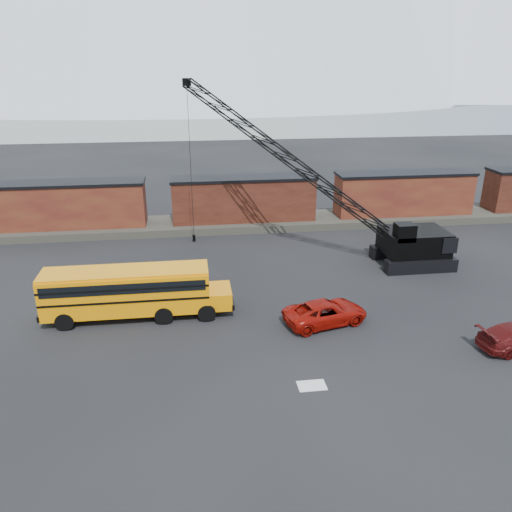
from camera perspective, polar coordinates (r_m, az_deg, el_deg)
The scene contains 9 objects.
ground at distance 28.72m, azimuth 3.51°, elevation -10.02°, with size 160.00×160.00×0.00m, color black.
gravel_berm at distance 48.54m, azimuth -1.39°, elevation 3.82°, with size 120.00×5.00×0.70m, color #413E35.
boxcar_west_near at distance 48.88m, azimuth -20.49°, elevation 5.54°, with size 13.70×3.10×4.17m.
boxcar_mid at distance 47.88m, azimuth -1.42°, elevation 6.58°, with size 13.70×3.10×4.17m.
boxcar_east_near at distance 52.03m, azimuth 16.52°, elevation 6.90°, with size 13.70×3.10×4.17m.
snow_patch at distance 25.55m, azimuth 6.40°, elevation -14.50°, with size 1.40×0.90×0.02m, color silver.
school_bus at distance 31.62m, azimuth -13.92°, elevation -3.87°, with size 11.65×2.65×3.19m.
red_pickup at distance 30.76m, azimuth 7.95°, elevation -6.40°, with size 2.38×5.17×1.44m, color #900D07.
crawler_crane at distance 39.83m, azimuth 3.82°, elevation 10.98°, with size 20.20×10.15×13.93m.
Camera 1 is at (-4.96, -24.05, 14.88)m, focal length 35.00 mm.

